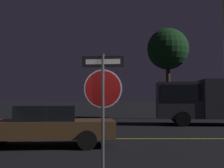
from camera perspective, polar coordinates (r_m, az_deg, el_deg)
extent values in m
cube|color=gold|center=(12.24, -1.92, -9.96)|extent=(39.28, 0.12, 0.01)
cylinder|color=#4C4C51|center=(6.11, -1.78, -5.89)|extent=(0.06, 0.06, 2.44)
cylinder|color=white|center=(6.11, -1.77, -0.85)|extent=(0.75, 0.09, 0.76)
cylinder|color=#B71414|center=(6.11, -1.77, -0.85)|extent=(0.70, 0.09, 0.70)
cube|color=black|center=(6.15, -1.77, 4.10)|extent=(0.83, 0.11, 0.22)
cube|color=white|center=(6.15, -1.77, 4.10)|extent=(0.68, 0.11, 0.10)
cube|color=brown|center=(10.47, -12.79, -8.00)|extent=(4.81, 2.12, 0.55)
cube|color=black|center=(10.42, -11.99, -5.18)|extent=(2.00, 1.62, 0.48)
cylinder|color=black|center=(11.55, -19.52, -8.77)|extent=(0.62, 0.26, 0.60)
cylinder|color=black|center=(9.62, -4.69, -10.19)|extent=(0.62, 0.26, 0.60)
cylinder|color=black|center=(11.22, -4.83, -9.09)|extent=(0.62, 0.26, 0.60)
cube|color=#2D2D33|center=(18.87, 12.01, -2.92)|extent=(2.73, 2.45, 2.09)
cube|color=black|center=(18.87, 11.99, -1.65)|extent=(2.48, 2.48, 0.92)
cylinder|color=black|center=(17.78, 12.75, -6.23)|extent=(0.86, 0.34, 0.84)
cylinder|color=black|center=(20.06, 11.78, -5.82)|extent=(0.86, 0.34, 0.84)
cylinder|color=#422D1E|center=(23.92, 10.14, -1.31)|extent=(0.32, 0.32, 4.17)
sphere|color=#143819|center=(24.20, 10.08, 6.34)|extent=(3.16, 3.16, 3.16)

